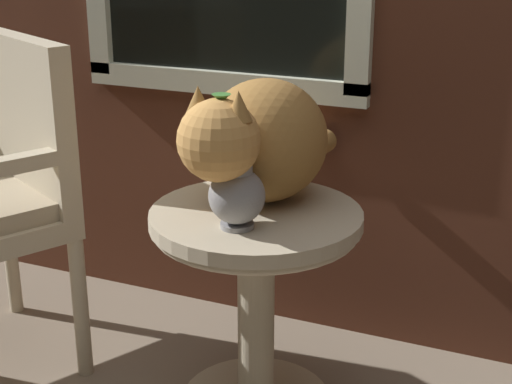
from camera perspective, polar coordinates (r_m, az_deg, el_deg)
wicker_side_table at (r=1.96m, az=0.00°, el=-6.20°), size 0.53×0.53×0.57m
cat at (r=1.89m, az=0.22°, el=3.84°), size 0.34×0.69×0.33m
pewter_vase_with_ivy at (r=1.76m, az=-1.46°, el=0.22°), size 0.13×0.13×0.31m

